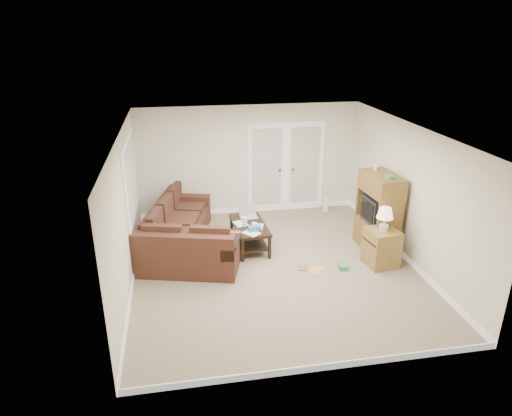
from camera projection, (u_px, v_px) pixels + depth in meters
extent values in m
plane|color=gray|center=(274.00, 267.00, 8.32)|extent=(5.50, 5.50, 0.00)
cube|color=white|center=(276.00, 131.00, 7.39)|extent=(5.00, 5.50, 0.02)
cube|color=silver|center=(126.00, 213.00, 7.45)|extent=(0.02, 5.50, 2.50)
cube|color=silver|center=(410.00, 194.00, 8.26)|extent=(0.02, 5.50, 2.50)
cube|color=silver|center=(249.00, 160.00, 10.37)|extent=(5.00, 0.02, 2.50)
cube|color=silver|center=(325.00, 286.00, 5.34)|extent=(5.00, 0.02, 2.50)
cube|color=white|center=(267.00, 169.00, 10.49)|extent=(0.90, 0.04, 2.13)
cube|color=white|center=(304.00, 167.00, 10.63)|extent=(0.90, 0.04, 2.13)
cube|color=silver|center=(267.00, 167.00, 10.45)|extent=(0.68, 0.02, 1.80)
cube|color=silver|center=(305.00, 165.00, 10.59)|extent=(0.68, 0.02, 1.80)
cube|color=white|center=(130.00, 177.00, 8.25)|extent=(0.04, 1.92, 1.42)
cube|color=silver|center=(132.00, 177.00, 8.26)|extent=(0.02, 1.74, 1.24)
cube|color=#49281C|center=(180.00, 232.00, 9.25)|extent=(1.43, 2.40, 0.41)
cube|color=#49281C|center=(162.00, 212.00, 9.12)|extent=(0.80, 2.24, 0.42)
cube|color=#49281C|center=(190.00, 200.00, 10.07)|extent=(0.91, 0.45, 0.22)
cube|color=#47271C|center=(183.00, 220.00, 9.14)|extent=(1.12, 2.23, 0.12)
cube|color=#49281C|center=(189.00, 259.00, 8.17)|extent=(1.93, 1.30, 0.41)
cube|color=#49281C|center=(183.00, 246.00, 7.72)|extent=(1.76, 0.68, 0.42)
cube|color=#49281C|center=(231.00, 245.00, 8.00)|extent=(0.45, 0.91, 0.22)
cube|color=#47271C|center=(189.00, 244.00, 8.15)|extent=(1.76, 0.99, 0.12)
cube|color=black|center=(231.00, 238.00, 7.95)|extent=(0.50, 0.84, 0.03)
cube|color=#AB2F12|center=(232.00, 232.00, 8.14)|extent=(0.33, 0.19, 0.02)
cube|color=black|center=(250.00, 225.00, 8.90)|extent=(0.67, 1.24, 0.06)
cube|color=black|center=(250.00, 239.00, 9.02)|extent=(0.58, 1.15, 0.03)
cylinder|color=white|center=(245.00, 221.00, 8.79)|extent=(0.10, 0.10, 0.18)
cylinder|color=#AB2F12|center=(244.00, 214.00, 8.73)|extent=(0.01, 0.01, 0.15)
cube|color=#2F649B|center=(254.00, 228.00, 8.58)|extent=(0.25, 0.14, 0.10)
cube|color=white|center=(251.00, 226.00, 8.79)|extent=(0.43, 0.68, 0.00)
cube|color=brown|center=(376.00, 235.00, 8.92)|extent=(0.59, 0.99, 0.57)
cube|color=brown|center=(382.00, 184.00, 8.53)|extent=(0.59, 0.99, 0.38)
cube|color=black|center=(378.00, 210.00, 8.72)|extent=(0.49, 0.60, 0.48)
cube|color=black|center=(367.00, 210.00, 8.66)|extent=(0.04, 0.50, 0.38)
cube|color=#3E8951|center=(390.00, 177.00, 8.23)|extent=(0.13, 0.18, 0.06)
cylinder|color=white|center=(376.00, 167.00, 8.69)|extent=(0.07, 0.07, 0.11)
cube|color=olive|center=(381.00, 248.00, 8.28)|extent=(0.59, 0.59, 0.69)
cylinder|color=beige|center=(384.00, 228.00, 8.14)|extent=(0.17, 0.17, 0.11)
cylinder|color=beige|center=(384.00, 221.00, 8.09)|extent=(0.03, 0.03, 0.15)
cone|color=white|center=(385.00, 213.00, 8.03)|extent=(0.30, 0.30, 0.19)
cube|color=white|center=(325.00, 205.00, 10.79)|extent=(0.15, 0.13, 0.31)
cube|color=gold|center=(317.00, 270.00, 8.21)|extent=(0.34, 0.32, 0.01)
cube|color=#3E8951|center=(343.00, 266.00, 8.25)|extent=(0.18, 0.22, 0.08)
imported|color=brown|center=(298.00, 267.00, 8.28)|extent=(0.22, 0.27, 0.02)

